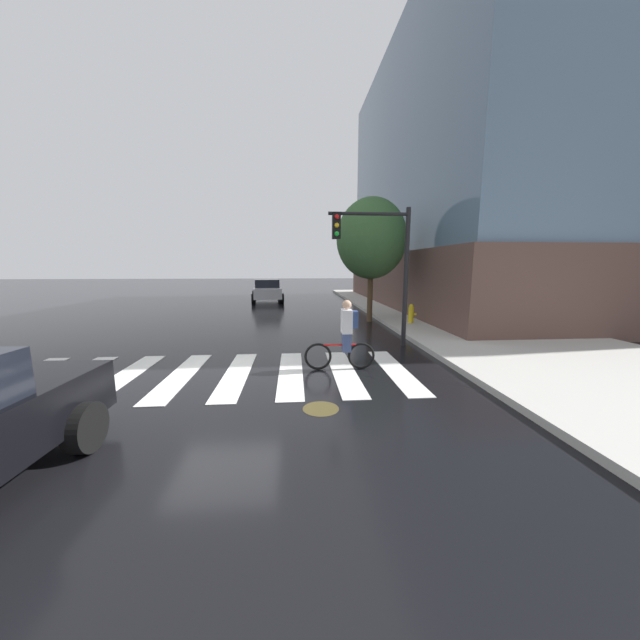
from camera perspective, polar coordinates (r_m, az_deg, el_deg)
name	(u,v)px	position (r m, az deg, el deg)	size (l,w,h in m)	color
ground_plane	(223,375)	(8.07, -16.44, -9.00)	(120.00, 120.00, 0.00)	black
sidewalk	(577,363)	(10.58, 37.90, -5.85)	(6.50, 50.00, 0.15)	#B2AFA8
crosswalk_stripes	(209,375)	(8.14, -18.57, -8.91)	(9.32, 3.44, 0.01)	silver
manhole_cover	(321,409)	(6.02, 0.14, -15.01)	(0.64, 0.64, 0.01)	#473D1E
sedan_mid	(267,290)	(23.66, -9.10, 5.12)	(2.47, 4.68, 1.56)	#B7B7BC
cyclist	(345,335)	(7.93, 4.34, -2.64)	(1.71, 0.36, 1.69)	black
traffic_light_near	(380,253)	(10.31, 10.29, 11.26)	(2.47, 0.28, 4.20)	black
fire_hydrant	(411,314)	(14.21, 15.42, 1.07)	(0.33, 0.22, 0.78)	gold
street_tree_near	(371,239)	(15.01, 8.83, 13.65)	(3.04, 3.04, 5.41)	#4C3823
corner_building	(545,182)	(25.66, 34.26, 19.06)	(19.65, 20.42, 15.13)	brown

